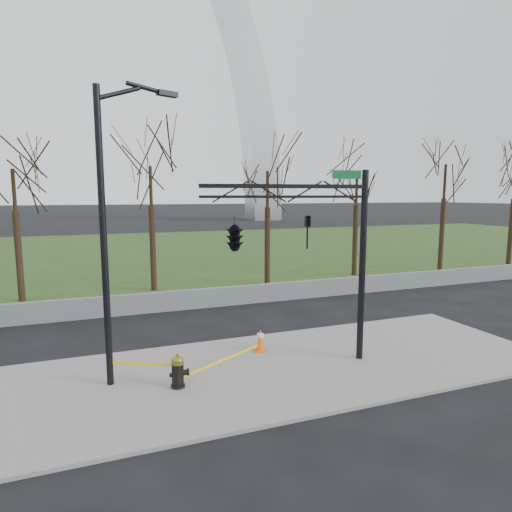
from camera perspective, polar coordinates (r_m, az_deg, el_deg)
name	(u,v)px	position (r m, az deg, el deg)	size (l,w,h in m)	color
ground	(268,371)	(13.52, 1.64, -14.85)	(500.00, 500.00, 0.00)	black
sidewalk	(268,369)	(13.50, 1.64, -14.65)	(18.00, 6.00, 0.10)	gray
grass_strip	(146,251)	(42.09, -14.26, 0.62)	(120.00, 40.00, 0.06)	#274017
guardrail	(203,298)	(20.64, -6.96, -5.51)	(60.00, 0.30, 0.90)	#59595B
gateway_arch	(109,42)	(90.81, -18.78, 25.04)	(66.00, 6.00, 65.00)	#B9BBC0
tree_row	(314,217)	(26.80, 7.67, 5.12)	(62.03, 4.00, 7.88)	black
fire_hydrant	(178,372)	(12.28, -10.16, -14.72)	(0.58, 0.38, 0.93)	black
traffic_cone	(260,340)	(14.69, 0.57, -10.93)	(0.42, 0.42, 0.76)	#FE620D
street_light	(111,216)	(12.12, -18.49, 4.98)	(2.30, 0.97, 8.21)	black
traffic_signal_mast	(261,233)	(12.62, 0.60, 3.00)	(5.05, 2.54, 6.00)	black
caution_tape	(197,361)	(13.10, -7.69, -13.52)	(4.79, 1.77, 0.47)	yellow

